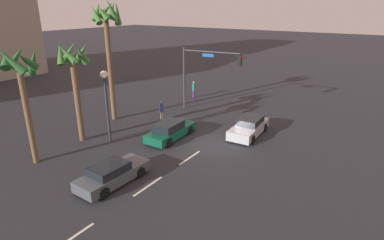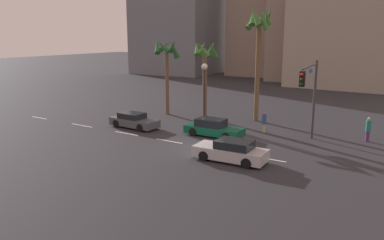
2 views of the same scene
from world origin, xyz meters
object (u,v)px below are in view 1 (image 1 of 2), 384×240
Objects in this scene: traffic_signal at (203,69)px; streetlamp at (106,92)px; car_1 at (170,130)px; car_2 at (249,127)px; car_0 at (112,174)px; palm_tree_2 at (22,75)px; palm_tree_0 at (74,69)px; pedestrian_0 at (194,89)px; pedestrian_1 at (162,110)px; palm_tree_1 at (108,31)px.

streetlamp is (-9.87, 2.16, -0.30)m from traffic_signal.
car_1 is 6.16m from car_2.
car_0 is 7.97m from palm_tree_2.
palm_tree_0 is (3.15, 6.57, 4.81)m from car_0.
car_1 is 5.55m from streetlamp.
palm_tree_0 is at bearing 177.32° from pedestrian_0.
pedestrian_1 is at bearing -168.69° from pedestrian_0.
car_0 is at bearing -131.46° from streetlamp.
car_0 is at bearing -169.68° from traffic_signal.
streetlamp is at bearing 129.78° from car_2.
traffic_signal reaches higher than pedestrian_0.
traffic_signal is 0.82× the size of palm_tree_0.
car_2 is at bearing -50.15° from car_1.
palm_tree_0 reaches higher than car_0.
traffic_signal is at bearing -136.32° from pedestrian_0.
palm_tree_2 is (-14.92, 3.49, 1.63)m from traffic_signal.
palm_tree_0 is 5.34m from palm_tree_1.
pedestrian_0 is (10.46, 4.68, 0.36)m from car_1.
traffic_signal is 0.78× the size of palm_tree_2.
streetlamp is 3.16× the size of pedestrian_1.
car_1 is at bearing 9.71° from car_0.
palm_tree_2 is at bearing 166.85° from traffic_signal.
palm_tree_1 reaches higher than pedestrian_0.
pedestrian_0 reaches higher than car_2.
traffic_signal reaches higher than pedestrian_1.
traffic_signal is at bearing 10.95° from car_1.
car_1 is 4.33m from pedestrian_1.
palm_tree_2 reaches higher than car_2.
traffic_signal is 3.53× the size of pedestrian_1.
pedestrian_1 reaches higher than car_2.
palm_tree_0 is at bearing 118.78° from streetlamp.
palm_tree_0 is (-1.02, 1.85, 1.62)m from streetlamp.
palm_tree_0 is (-6.85, 2.18, 4.52)m from pedestrian_1.
streetlamp is (4.16, 4.71, 3.20)m from car_0.
palm_tree_2 is at bearing 179.54° from pedestrian_0.
palm_tree_1 reaches higher than car_1.
streetlamp is 6.52m from pedestrian_1.
car_2 is 13.65m from palm_tree_0.
pedestrian_1 is 12.02m from palm_tree_2.
car_0 is 14.69m from traffic_signal.
car_1 is at bearing -155.87° from pedestrian_0.
car_1 is 0.61× the size of palm_tree_2.
car_0 is at bearing -170.29° from car_1.
pedestrian_0 is at bearing -0.46° from palm_tree_2.
pedestrian_0 reaches higher than car_1.
palm_tree_0 is at bearing -163.29° from palm_tree_1.
streetlamp is at bearing -174.95° from pedestrian_0.
palm_tree_0 is at bearing 127.97° from car_2.
streetlamp reaches higher than car_1.
palm_tree_2 is at bearing 148.73° from car_1.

